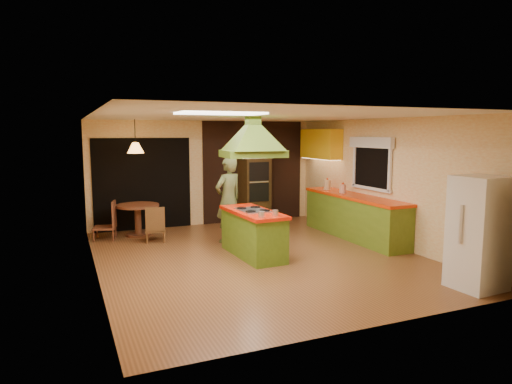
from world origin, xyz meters
name	(u,v)px	position (x,y,z in m)	size (l,w,h in m)	color
ground	(259,257)	(0.00, 0.00, 0.00)	(6.50, 6.50, 0.00)	brown
room_walls	(259,188)	(0.00, 0.00, 1.25)	(5.50, 6.50, 6.50)	#FFE8B6
ceiling_plane	(259,116)	(0.00, 0.00, 2.50)	(6.50, 6.50, 0.00)	silver
brick_panel	(254,171)	(1.25, 3.23, 1.25)	(2.64, 0.03, 2.50)	#381E14
nook_opening	(143,184)	(-1.50, 3.23, 1.05)	(2.20, 0.03, 2.10)	black
right_counter	(354,216)	(2.45, 0.60, 0.46)	(0.62, 3.05, 0.92)	olive
upper_cabinets	(321,144)	(2.57, 2.20, 1.95)	(0.34, 1.40, 0.70)	yellow
window_right	(371,155)	(2.70, 0.40, 1.77)	(0.12, 1.35, 1.06)	black
fluor_panel	(221,113)	(-1.10, -1.20, 2.48)	(1.20, 0.60, 0.03)	white
kitchen_island	(253,233)	(-0.06, 0.12, 0.42)	(0.73, 1.67, 0.85)	#5B8621
range_hood	(253,131)	(-0.06, 0.12, 2.25)	(1.10, 0.83, 0.80)	#4B6619
man	(228,200)	(-0.11, 1.30, 0.87)	(0.64, 0.42, 1.75)	#4C552D
refrigerator	(479,233)	(2.22, -2.74, 0.81)	(0.67, 0.63, 1.62)	white
wall_oven	(254,183)	(1.15, 2.95, 1.00)	(0.69, 0.64, 1.99)	#412E15
dining_table	(138,214)	(-1.73, 2.58, 0.48)	(0.91, 0.91, 0.69)	brown
chair_left	(104,221)	(-2.43, 2.48, 0.41)	(0.44, 0.44, 0.81)	brown
chair_near	(155,224)	(-1.48, 1.93, 0.37)	(0.40, 0.40, 0.73)	brown
pendant_lamp	(136,148)	(-1.73, 2.58, 1.90)	(0.35, 0.35, 0.23)	#FF9E3F
canister_large	(327,185)	(2.40, 1.60, 1.03)	(0.15, 0.15, 0.23)	beige
canister_medium	(343,189)	(2.40, 0.96, 1.01)	(0.13, 0.13, 0.19)	beige
canister_small	(342,189)	(2.40, 0.98, 1.00)	(0.13, 0.13, 0.17)	#F5ECC5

